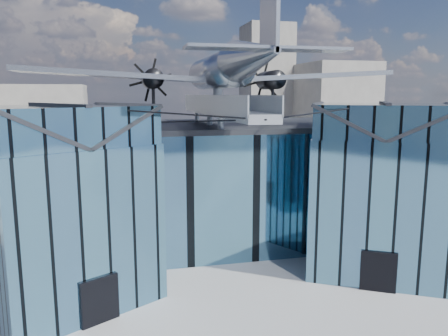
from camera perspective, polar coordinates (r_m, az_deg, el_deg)
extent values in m
plane|color=gray|center=(31.03, 0.87, -13.84)|extent=(120.00, 120.00, 0.00)
cube|color=teal|center=(38.03, -2.42, -1.93)|extent=(28.00, 14.00, 9.50)
cube|color=#212328|center=(37.36, -2.48, 5.53)|extent=(28.00, 14.00, 0.40)
cube|color=teal|center=(27.89, -20.13, -6.80)|extent=(11.79, 11.43, 9.50)
cube|color=teal|center=(26.89, -20.85, 5.26)|extent=(11.56, 11.20, 2.20)
cube|color=#212328|center=(26.12, -25.42, 4.85)|extent=(7.98, 9.23, 2.40)
cube|color=#212328|center=(27.83, -16.56, 5.61)|extent=(7.98, 9.23, 2.40)
cube|color=#212328|center=(26.84, -21.00, 7.70)|extent=(4.30, 7.10, 0.18)
cube|color=black|center=(25.64, -15.93, -16.30)|extent=(2.03, 1.32, 2.60)
cube|color=black|center=(29.84, -12.15, -5.36)|extent=(0.34, 0.34, 9.50)
cube|color=teal|center=(32.73, 19.53, -4.38)|extent=(11.79, 11.43, 9.50)
cube|color=teal|center=(31.88, 20.12, 5.88)|extent=(11.56, 11.20, 2.20)
cube|color=#212328|center=(31.83, 16.05, 6.09)|extent=(7.98, 9.23, 2.40)
cube|color=#212328|center=(32.09, 24.15, 5.65)|extent=(7.98, 9.23, 2.40)
cube|color=#212328|center=(31.84, 20.24, 7.95)|extent=(4.30, 7.10, 0.18)
cube|color=black|center=(29.90, 19.51, -12.65)|extent=(2.03, 1.32, 2.60)
cube|color=black|center=(32.78, 11.64, -4.00)|extent=(0.34, 0.34, 9.50)
cube|color=#9AA0A7|center=(31.90, -0.62, 7.36)|extent=(1.80, 21.00, 0.50)
cube|color=#9AA0A7|center=(31.70, -2.23, 8.52)|extent=(0.08, 21.00, 1.10)
cube|color=#9AA0A7|center=(32.09, 0.96, 8.54)|extent=(0.08, 21.00, 1.10)
cylinder|color=#9AA0A7|center=(41.25, -3.53, 6.91)|extent=(0.44, 0.44, 1.35)
cylinder|color=#9AA0A7|center=(35.35, -1.87, 6.48)|extent=(0.44, 0.44, 1.35)
cylinder|color=#9AA0A7|center=(31.45, -0.42, 6.10)|extent=(0.44, 0.44, 1.35)
cylinder|color=#9AA0A7|center=(32.37, -0.82, 9.08)|extent=(0.70, 0.70, 1.40)
cylinder|color=black|center=(23.69, -9.14, 7.20)|extent=(10.55, 6.08, 0.69)
cylinder|color=black|center=(26.60, 14.23, 7.28)|extent=(10.55, 6.08, 0.69)
cylinder|color=black|center=(29.43, -5.50, 6.06)|extent=(6.09, 17.04, 1.19)
cylinder|color=black|center=(30.82, 5.68, 6.22)|extent=(6.09, 17.04, 1.19)
cylinder|color=#A3A8B0|center=(32.41, -0.83, 12.53)|extent=(2.50, 11.00, 2.50)
sphere|color=#A3A8B0|center=(37.79, -2.67, 12.10)|extent=(2.50, 2.50, 2.50)
cube|color=black|center=(36.85, -2.38, 13.24)|extent=(1.60, 1.40, 0.50)
cone|color=#A3A8B0|center=(23.74, 4.00, 14.31)|extent=(2.50, 7.00, 2.50)
cube|color=#A3A8B0|center=(21.76, 5.95, 18.96)|extent=(0.18, 2.40, 3.40)
cube|color=#A3A8B0|center=(21.67, 5.79, 15.27)|extent=(8.00, 1.80, 0.14)
cube|color=#A3A8B0|center=(32.63, -13.58, 11.72)|extent=(14.00, 3.20, 1.08)
cylinder|color=black|center=(33.31, -9.35, 11.38)|extent=(1.44, 3.20, 1.44)
cone|color=black|center=(35.10, -9.56, 11.27)|extent=(0.70, 0.70, 0.70)
cube|color=black|center=(35.25, -9.57, 11.26)|extent=(1.05, 0.06, 3.33)
cube|color=black|center=(35.25, -9.57, 11.26)|extent=(2.53, 0.06, 2.53)
cube|color=black|center=(35.25, -9.57, 11.26)|extent=(3.33, 0.06, 1.05)
cylinder|color=black|center=(32.69, -9.21, 9.27)|extent=(0.24, 0.24, 1.75)
cube|color=#A3A8B0|center=(35.50, 10.15, 11.64)|extent=(14.00, 3.20, 1.08)
cylinder|color=black|center=(35.18, 6.08, 11.35)|extent=(1.44, 3.20, 1.44)
cone|color=black|center=(36.89, 5.14, 11.28)|extent=(0.70, 0.70, 0.70)
cube|color=black|center=(37.03, 5.06, 11.27)|extent=(1.05, 0.06, 3.33)
cube|color=black|center=(37.03, 5.06, 11.27)|extent=(2.53, 0.06, 2.53)
cube|color=black|center=(37.03, 5.06, 11.27)|extent=(3.33, 0.06, 1.05)
cylinder|color=black|center=(34.60, 6.37, 9.34)|extent=(0.24, 0.24, 1.75)
cube|color=gray|center=(85.13, 14.11, 7.05)|extent=(12.00, 14.00, 18.00)
cube|color=gray|center=(83.80, -22.27, 5.22)|extent=(14.00, 10.00, 14.00)
cube|color=gray|center=(90.38, 5.52, 9.96)|extent=(9.00, 9.00, 26.00)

